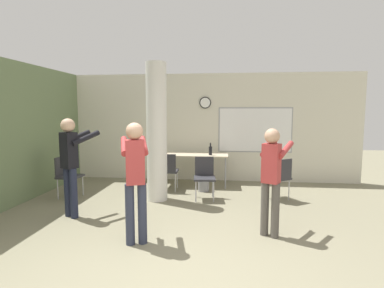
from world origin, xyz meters
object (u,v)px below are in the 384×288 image
at_px(person_playing_side, 272,173).
at_px(person_watching_back, 71,160).
at_px(folding_table, 193,156).
at_px(chair_by_left_wall, 67,174).
at_px(chair_mid_room, 279,176).
at_px(chair_table_front, 204,175).
at_px(chair_table_left, 168,169).
at_px(person_playing_front, 135,173).
at_px(bottle_on_table, 210,150).

height_order(person_playing_side, person_watching_back, person_watching_back).
bearing_deg(folding_table, chair_by_left_wall, -151.69).
bearing_deg(chair_mid_room, chair_table_front, -177.14).
height_order(folding_table, person_watching_back, person_watching_back).
distance_m(chair_mid_room, person_playing_side, 1.95).
bearing_deg(chair_table_front, chair_table_left, 148.24).
xyz_separation_m(folding_table, person_watching_back, (-1.83, -2.48, 0.28)).
bearing_deg(chair_table_left, folding_table, 50.66).
bearing_deg(person_playing_side, person_playing_front, -166.36).
distance_m(bottle_on_table, chair_by_left_wall, 3.26).
xyz_separation_m(folding_table, bottle_on_table, (0.44, -0.12, 0.17)).
bearing_deg(folding_table, chair_table_front, -72.24).
xyz_separation_m(folding_table, chair_table_front, (0.37, -1.16, -0.21)).
relative_size(person_playing_side, person_playing_front, 0.94).
relative_size(bottle_on_table, person_playing_front, 0.18).
height_order(chair_table_front, chair_table_left, same).
relative_size(chair_by_left_wall, person_playing_side, 0.55).
distance_m(chair_by_left_wall, person_watching_back, 1.40).
relative_size(chair_table_left, person_playing_front, 0.52).
height_order(bottle_on_table, chair_mid_room, bottle_on_table).
xyz_separation_m(bottle_on_table, chair_by_left_wall, (-2.98, -1.25, -0.38)).
xyz_separation_m(folding_table, chair_table_left, (-0.50, -0.62, -0.21)).
bearing_deg(chair_by_left_wall, chair_table_front, 4.14).
xyz_separation_m(person_playing_side, person_watching_back, (-3.30, 0.45, 0.07)).
height_order(person_playing_side, person_playing_front, person_playing_front).
bearing_deg(chair_table_front, person_watching_back, -149.11).
xyz_separation_m(chair_mid_room, chair_table_front, (-1.53, -0.08, 0.00)).
distance_m(folding_table, chair_by_left_wall, 2.89).
height_order(chair_mid_room, person_playing_front, person_playing_front).
height_order(chair_mid_room, person_watching_back, person_watching_back).
distance_m(folding_table, person_playing_front, 3.42).
bearing_deg(bottle_on_table, chair_table_left, -152.16).
bearing_deg(person_watching_back, bottle_on_table, 46.04).
relative_size(folding_table, chair_by_left_wall, 2.00).
bearing_deg(person_playing_side, chair_table_front, 121.65).
bearing_deg(chair_by_left_wall, chair_mid_room, 3.70).
relative_size(folding_table, person_watching_back, 1.02).
distance_m(folding_table, chair_mid_room, 2.20).
xyz_separation_m(chair_table_left, person_playing_side, (1.97, -2.31, 0.42)).
height_order(chair_mid_room, person_playing_side, person_playing_side).
height_order(chair_mid_room, chair_by_left_wall, same).
relative_size(folding_table, person_playing_front, 1.03).
bearing_deg(chair_table_left, person_playing_front, -88.32).
height_order(chair_by_left_wall, person_watching_back, person_watching_back).
relative_size(folding_table, chair_mid_room, 2.00).
bearing_deg(folding_table, chair_table_left, -129.34).
bearing_deg(person_watching_back, person_playing_front, -32.81).
distance_m(chair_mid_room, chair_table_front, 1.53).
distance_m(chair_mid_room, chair_by_left_wall, 4.45).
height_order(folding_table, chair_by_left_wall, chair_by_left_wall).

